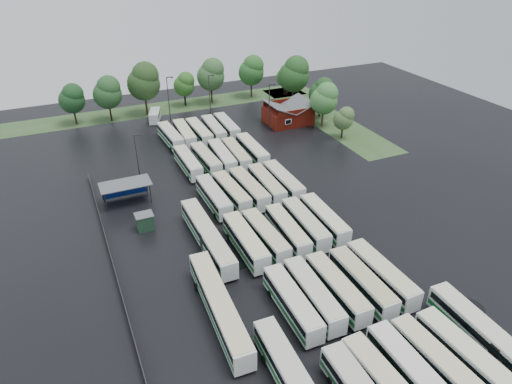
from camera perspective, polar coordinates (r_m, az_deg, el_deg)
name	(u,v)px	position (r m, az deg, el deg)	size (l,w,h in m)	color
ground	(278,248)	(65.96, 2.71, -7.01)	(160.00, 160.00, 0.00)	black
brick_building	(288,115)	(108.52, 4.00, 9.55)	(10.07, 8.60, 5.39)	maroon
wash_shed	(125,186)	(78.25, -16.04, 0.78)	(8.20, 4.20, 3.58)	#2D2D30
utility_hut	(145,222)	(71.11, -13.73, -3.61)	(2.70, 2.20, 2.62)	#183421
grass_strip_north	(172,107)	(121.27, -10.45, 10.42)	(80.00, 10.00, 0.01)	#304D25
grass_strip_east	(324,117)	(114.00, 8.47, 9.31)	(10.00, 50.00, 0.01)	#304D25
west_fence	(110,252)	(67.28, -17.83, -7.20)	(0.10, 50.00, 1.20)	#2D2D30
bus_r0c2	(412,374)	(50.57, 18.97, -20.72)	(2.53, 11.84, 3.30)	silver
bus_r0c3	(437,363)	(52.37, 21.64, -19.24)	(2.93, 11.52, 3.18)	silver
bus_r0c4	(464,355)	(54.04, 24.57, -18.08)	(3.00, 11.74, 3.24)	silver
bus_r1c0	(292,303)	(55.04, 4.53, -13.66)	(2.71, 11.56, 3.20)	silver
bus_r1c1	(313,294)	(56.29, 7.14, -12.59)	(2.89, 11.77, 3.25)	silver
bus_r1c2	(337,288)	(57.60, 10.05, -11.74)	(2.54, 11.53, 3.20)	silver
bus_r1c3	(362,282)	(59.01, 13.09, -10.91)	(2.59, 11.66, 3.24)	silver
bus_r1c4	(381,274)	(60.72, 15.40, -9.87)	(2.75, 11.95, 3.31)	silver
bus_r2c0	(246,241)	(64.12, -1.32, -6.19)	(2.63, 11.88, 3.30)	silver
bus_r2c1	(265,236)	(65.32, 1.18, -5.50)	(2.72, 11.43, 3.16)	silver
bus_r2c2	(287,231)	(66.56, 3.95, -4.83)	(2.89, 11.39, 3.14)	silver
bus_r2c3	(305,224)	(68.13, 6.17, -3.98)	(2.94, 11.74, 3.24)	silver
bus_r2c4	(324,219)	(69.63, 8.51, -3.36)	(2.79, 11.58, 3.20)	silver
bus_r3c0	(214,197)	(74.87, -5.32, -0.57)	(2.55, 11.44, 3.18)	silver
bus_r3c1	(231,192)	(75.95, -3.10, -0.02)	(2.86, 11.36, 3.14)	silver
bus_r3c2	(249,188)	(76.78, -0.88, 0.44)	(2.78, 11.82, 3.27)	silver
bus_r3c3	(266,185)	(78.01, 1.31, 0.93)	(2.82, 11.68, 3.23)	silver
bus_r3c4	(283,181)	(79.10, 3.40, 1.35)	(2.62, 11.86, 3.30)	silver
bus_r4c0	(188,163)	(86.52, -8.49, 3.65)	(2.50, 11.31, 3.14)	silver
bus_r4c1	(206,159)	(87.42, -6.29, 4.09)	(2.78, 11.37, 3.14)	silver
bus_r4c2	(222,157)	(88.06, -4.28, 4.43)	(3.01, 11.71, 3.23)	silver
bus_r4c3	(236,154)	(88.92, -2.50, 4.72)	(2.92, 11.46, 3.16)	silver
bus_r4c4	(252,150)	(90.38, -0.49, 5.24)	(2.82, 11.94, 3.31)	silver
bus_r5c0	(171,136)	(98.53, -10.64, 6.85)	(2.98, 11.64, 3.21)	silver
bus_r5c1	(185,134)	(99.23, -8.92, 7.18)	(2.92, 11.64, 3.21)	silver
bus_r5c2	(199,132)	(99.69, -7.11, 7.43)	(2.59, 11.62, 3.23)	silver
bus_r5c3	(214,129)	(100.90, -5.31, 7.81)	(2.98, 11.66, 3.22)	silver
bus_r5c4	(227,127)	(102.22, -3.66, 8.17)	(2.86, 11.52, 3.18)	silver
artic_bus_west_b	(207,236)	(65.48, -6.10, -5.52)	(2.61, 17.61, 3.26)	silver
artic_bus_west_c	(219,306)	(54.58, -4.62, -14.03)	(3.32, 17.82, 3.29)	silver
artic_bus_east	(495,345)	(56.39, 27.69, -16.60)	(2.85, 17.47, 3.23)	silver
minibus	(155,116)	(111.88, -12.53, 9.31)	(3.96, 6.38, 2.62)	silver
tree_north_0	(72,98)	(114.19, -22.00, 10.82)	(5.85, 5.85, 9.69)	#302113
tree_north_1	(108,92)	(113.17, -18.03, 11.79)	(6.58, 6.58, 10.90)	black
tree_north_2	(144,81)	(114.83, -13.80, 13.33)	(7.82, 7.82, 12.95)	#362818
tree_north_3	(185,84)	(120.10, -8.91, 13.19)	(5.29, 5.29, 8.77)	black
tree_north_4	(211,74)	(120.87, -5.59, 14.44)	(7.06, 7.06, 11.69)	#311F13
tree_north_5	(252,70)	(125.24, -0.51, 14.99)	(6.78, 6.78, 11.23)	#39261A
tree_north_6	(288,74)	(127.42, 4.03, 14.44)	(5.30, 5.29, 8.76)	black
tree_east_0	(344,118)	(100.65, 10.97, 9.05)	(4.33, 4.31, 7.13)	black
tree_east_1	(325,98)	(105.99, 8.59, 11.52)	(6.24, 6.24, 10.33)	#3A2B1A
tree_east_2	(322,92)	(111.82, 8.25, 12.29)	(5.84, 5.84, 9.67)	#3B2D20
tree_east_3	(294,74)	(118.38, 4.83, 14.51)	(7.74, 7.74, 12.81)	#35281B
tree_east_4	(286,76)	(127.80, 3.73, 14.28)	(4.85, 4.85, 8.03)	black
lamp_post_ne	(270,104)	(103.24, 1.72, 10.99)	(1.61, 0.31, 10.43)	#2D2D30
lamp_post_nw	(138,158)	(80.78, -14.55, 4.19)	(1.54, 0.30, 9.97)	#2D2D30
lamp_post_back_w	(169,96)	(109.28, -10.84, 11.67)	(1.66, 0.32, 10.77)	#2D2D30
lamp_post_back_e	(210,92)	(112.64, -5.79, 12.32)	(1.52, 0.30, 9.88)	#2D2D30
puddle_0	(355,337)	(54.83, 12.23, -17.25)	(3.59, 3.59, 0.01)	black
puddle_1	(433,319)	(59.27, 21.27, -14.61)	(3.10, 3.10, 0.01)	black
puddle_2	(228,255)	(64.70, -3.49, -7.88)	(7.54, 7.54, 0.01)	black
puddle_3	(303,243)	(67.22, 5.85, -6.35)	(3.32, 3.32, 0.01)	black
puddle_4	(469,308)	(62.35, 25.06, -13.00)	(3.80, 3.80, 0.01)	black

